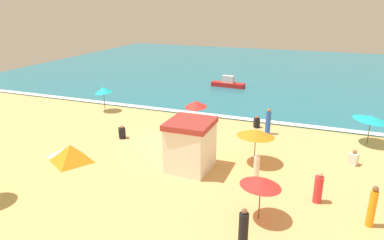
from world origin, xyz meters
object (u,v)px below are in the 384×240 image
object	(u,v)px
beach_umbrella_5	(256,133)
beachgoer_1	(257,122)
beach_umbrella_4	(371,118)
beachgoer_3	(372,207)
beachgoer_7	(256,168)
beach_umbrella_2	(261,183)
beachgoer_8	(243,230)
beachgoer_0	(318,188)
small_boat_0	(228,83)
beachgoer_2	(354,158)
beach_umbrella_3	(103,90)
beach_tent	(71,153)
beach_umbrella_1	(196,104)
lifeguard_cabana	(190,145)
beachgoer_10	(122,132)
beachgoer_9	(268,122)

from	to	relation	value
beach_umbrella_5	beachgoer_1	xyz separation A→B (m)	(-1.03, 6.00, -1.43)
beach_umbrella_4	beach_umbrella_5	size ratio (longest dim) A/B	0.97
beachgoer_3	beachgoer_7	world-z (taller)	beachgoer_3
beach_umbrella_2	beachgoer_8	size ratio (longest dim) A/B	1.39
beach_umbrella_4	beachgoer_1	bearing A→B (deg)	176.18
beachgoer_0	beachgoer_1	size ratio (longest dim) A/B	1.67
beach_umbrella_2	beachgoer_3	xyz separation A→B (m)	(4.39, 1.13, -0.83)
small_boat_0	beach_umbrella_2	bearing A→B (deg)	-71.50
small_boat_0	beachgoer_0	bearing A→B (deg)	-64.23
beach_umbrella_4	beachgoer_2	size ratio (longest dim) A/B	2.98
beach_umbrella_3	beach_tent	xyz separation A→B (m)	(3.96, -9.14, -1.31)
beachgoer_0	small_boat_0	world-z (taller)	beachgoer_0
beach_umbrella_3	beachgoer_2	size ratio (longest dim) A/B	2.35
beach_umbrella_1	beach_umbrella_4	distance (m)	11.61
lifeguard_cabana	beachgoer_0	xyz separation A→B (m)	(6.74, -1.10, -0.72)
beach_tent	beachgoer_1	world-z (taller)	beach_tent
lifeguard_cabana	beachgoer_2	distance (m)	9.38
beachgoer_1	beachgoer_7	bearing A→B (deg)	-79.28
beachgoer_2	beachgoer_7	size ratio (longest dim) A/B	0.58
lifeguard_cabana	beach_umbrella_4	bearing A→B (deg)	38.17
lifeguard_cabana	beach_umbrella_4	world-z (taller)	lifeguard_cabana
beachgoer_1	beachgoer_8	xyz separation A→B (m)	(2.10, -13.54, 0.41)
beach_umbrella_2	beachgoer_10	distance (m)	12.12
lifeguard_cabana	beachgoer_0	size ratio (longest dim) A/B	1.82
beach_umbrella_4	beachgoer_0	world-z (taller)	beach_umbrella_4
lifeguard_cabana	beachgoer_9	bearing A→B (deg)	65.85
beachgoer_3	beachgoer_10	world-z (taller)	beachgoer_3
beach_umbrella_4	beachgoer_7	bearing A→B (deg)	-127.39
beach_tent	beachgoer_7	size ratio (longest dim) A/B	1.54
beach_umbrella_2	small_boat_0	size ratio (longest dim) A/B	0.67
beach_tent	small_boat_0	bearing A→B (deg)	80.40
beachgoer_2	small_boat_0	distance (m)	19.57
beachgoer_9	beachgoer_1	bearing A→B (deg)	133.09
beach_umbrella_5	beachgoer_10	distance (m)	9.31
beach_umbrella_2	beach_tent	bearing A→B (deg)	171.19
beach_umbrella_5	beachgoer_3	size ratio (longest dim) A/B	1.51
beach_tent	beachgoer_2	bearing A→B (deg)	19.60
beach_umbrella_3	beachgoer_3	world-z (taller)	beach_umbrella_3
beachgoer_7	beachgoer_2	bearing A→B (deg)	39.32
beach_umbrella_3	beachgoer_0	world-z (taller)	beach_umbrella_3
beach_umbrella_3	beachgoer_9	xyz separation A→B (m)	(13.85, -0.53, -0.96)
beachgoer_0	beachgoer_1	distance (m)	10.20
beachgoer_2	beachgoer_10	xyz separation A→B (m)	(-14.51, -1.19, 0.03)
beachgoer_8	beachgoer_10	size ratio (longest dim) A/B	1.80
lifeguard_cabana	beach_umbrella_3	xyz separation A→B (m)	(-10.72, 7.50, 0.41)
beachgoer_3	beach_umbrella_2	bearing A→B (deg)	-165.54
beachgoer_1	beachgoer_8	size ratio (longest dim) A/B	0.53
beach_umbrella_5	lifeguard_cabana	bearing A→B (deg)	-147.84
lifeguard_cabana	beach_tent	xyz separation A→B (m)	(-6.77, -1.65, -0.90)
beach_umbrella_2	beach_umbrella_4	world-z (taller)	beach_umbrella_4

